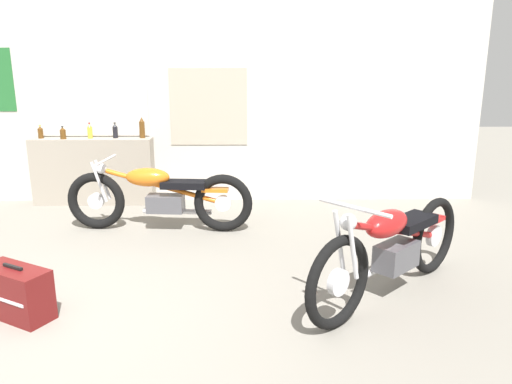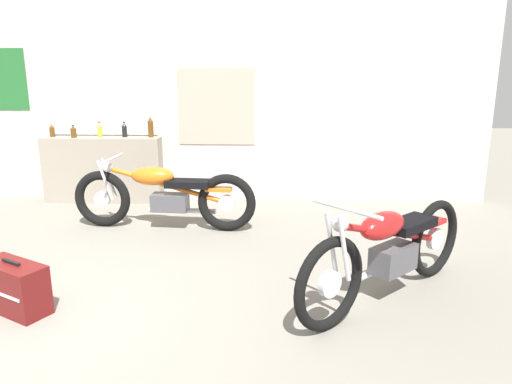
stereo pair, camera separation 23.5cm
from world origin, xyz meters
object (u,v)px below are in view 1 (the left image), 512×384
Objects in this scene: hard_case_darkred at (16,292)px; motorcycle_red at (392,247)px; bottle_left_center at (63,133)px; bottle_right_center at (115,131)px; bottle_center at (90,131)px; motorcycle_orange at (159,196)px; bottle_leftmost at (40,132)px; bottle_rightmost at (142,128)px.

motorcycle_red is at bearing 5.91° from hard_case_darkred.
bottle_left_center is at bearing 102.44° from hard_case_darkred.
bottle_center is at bearing -173.89° from bottle_right_center.
motorcycle_orange is at bearing 141.94° from motorcycle_red.
hard_case_darkred is (1.05, -3.30, -0.81)m from bottle_leftmost.
bottle_right_center is 0.38m from bottle_rightmost.
motorcycle_red is at bearing -41.05° from bottle_center.
bottle_left_center is 4.79m from motorcycle_red.
bottle_rightmost is at bearing 2.53° from bottle_center.
bottle_leftmost is at bearing 143.93° from motorcycle_red.
bottle_right_center is 1.58m from motorcycle_orange.
bottle_leftmost is 0.59× the size of bottle_rightmost.
bottle_center is 0.34m from bottle_right_center.
motorcycle_red is (4.10, -2.98, -0.57)m from bottle_leftmost.
motorcycle_red is at bearing -48.07° from bottle_rightmost.
bottle_center is 0.72m from bottle_rightmost.
bottle_center is at bearing -1.34° from bottle_leftmost.
bottle_left_center is at bearing 142.22° from motorcycle_red.
bottle_leftmost is 0.08× the size of motorcycle_orange.
bottle_right_center is 4.33m from motorcycle_red.
bottle_left_center is 0.27× the size of hard_case_darkred.
bottle_right_center reaches higher than bottle_left_center.
bottle_leftmost reaches higher than motorcycle_orange.
bottle_right_center is (0.34, 0.04, -0.00)m from bottle_center.
bottle_left_center is 3.41m from hard_case_darkred.
bottle_center is at bearing 8.22° from bottle_left_center.
bottle_leftmost is 0.84× the size of bottle_center.
motorcycle_red is 2.59× the size of hard_case_darkred.
bottle_rightmost is (0.38, -0.00, 0.04)m from bottle_right_center.
bottle_rightmost reaches higher than bottle_right_center.
bottle_rightmost reaches higher than bottle_leftmost.
bottle_rightmost is 0.14× the size of motorcycle_orange.
hard_case_darkred is (-0.77, -2.10, -0.21)m from motorcycle_orange.
hard_case_darkred is at bearing -96.14° from bottle_rightmost.
motorcycle_orange is at bearing -37.35° from bottle_left_center.
bottle_leftmost is 1.04× the size of bottle_left_center.
bottle_right_center is (0.69, 0.09, 0.02)m from bottle_left_center.
bottle_rightmost is (1.40, 0.02, 0.06)m from bottle_leftmost.
bottle_rightmost is 1.44m from motorcycle_orange.
hard_case_darkred is at bearing -83.78° from bottle_center.
motorcycle_orange is (0.42, -1.22, -0.66)m from bottle_rightmost.
bottle_leftmost is 1.40m from bottle_rightmost.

